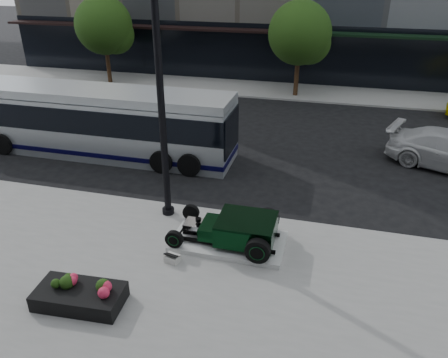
% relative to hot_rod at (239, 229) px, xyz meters
% --- Properties ---
extents(ground, '(120.00, 120.00, 0.00)m').
position_rel_hot_rod_xyz_m(ground, '(-1.16, 3.86, -0.70)').
color(ground, black).
rests_on(ground, ground).
extents(sidewalk_far, '(70.00, 4.00, 0.12)m').
position_rel_hot_rod_xyz_m(sidewalk_far, '(-1.16, 17.86, -0.64)').
color(sidewalk_far, gray).
rests_on(sidewalk_far, ground).
extents(street_trees, '(29.80, 3.80, 5.70)m').
position_rel_hot_rod_xyz_m(street_trees, '(-0.02, 16.93, 3.07)').
color(street_trees, black).
rests_on(street_trees, sidewalk_far).
extents(display_plinth, '(3.40, 1.80, 0.15)m').
position_rel_hot_rod_xyz_m(display_plinth, '(-0.33, 0.00, -0.50)').
color(display_plinth, silver).
rests_on(display_plinth, sidewalk_near).
extents(hot_rod, '(3.22, 2.00, 0.81)m').
position_rel_hot_rod_xyz_m(hot_rod, '(0.00, 0.00, 0.00)').
color(hot_rod, black).
rests_on(hot_rod, display_plinth).
extents(info_plaque, '(0.45, 0.38, 0.31)m').
position_rel_hot_rod_xyz_m(info_plaque, '(-1.68, -1.28, -0.45)').
color(info_plaque, silver).
rests_on(info_plaque, sidewalk_near).
extents(lamppost, '(0.41, 0.41, 7.40)m').
position_rel_hot_rod_xyz_m(lamppost, '(-2.76, 1.21, 2.84)').
color(lamppost, black).
rests_on(lamppost, sidewalk_near).
extents(flower_planter, '(2.25, 1.23, 0.71)m').
position_rel_hot_rod_xyz_m(flower_planter, '(-3.31, -3.46, -0.32)').
color(flower_planter, black).
rests_on(flower_planter, sidewalk_near).
extents(transit_bus, '(12.12, 2.88, 2.92)m').
position_rel_hot_rod_xyz_m(transit_bus, '(-7.64, 5.66, 0.79)').
color(transit_bus, '#B5BCC0').
rests_on(transit_bus, ground).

